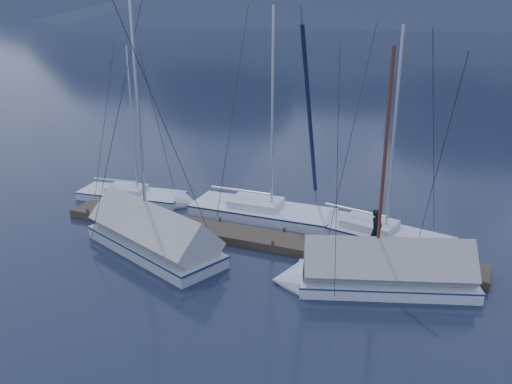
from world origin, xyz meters
The scene contains 9 objects.
ground centered at (0.00, 0.00, 0.00)m, with size 1000.00×1000.00×0.00m, color black.
dock centered at (0.00, 2.00, 0.11)m, with size 18.00×1.50×0.54m.
mooring_posts centered at (-0.50, 2.00, 0.35)m, with size 15.12×1.52×0.35m.
sailboat_open_left centered at (-6.94, 4.42, 0.14)m, with size 6.39×2.68×8.26m.
sailboat_open_mid centered at (0.23, 4.65, 0.18)m, with size 7.76×3.33×10.24m.
sailboat_open_right centered at (5.44, 4.00, 0.17)m, with size 7.47×3.59×9.53m.
sailboat_covered_near centered at (5.11, 0.11, 0.46)m, with size 7.34×4.21×9.14m.
sailboat_covered_far centered at (-3.95, -0.17, 0.51)m, with size 7.75×4.86×10.47m.
person centered at (4.82, 2.42, 1.16)m, with size 0.60×0.39×1.65m, color black.
Camera 1 is at (7.78, -16.98, 9.53)m, focal length 38.00 mm.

